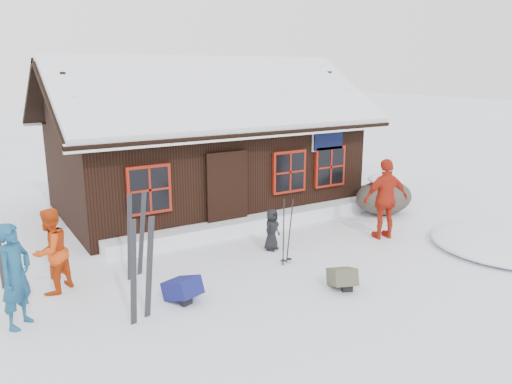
# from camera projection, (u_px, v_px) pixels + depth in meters

# --- Properties ---
(ground) EXTENTS (120.00, 120.00, 0.00)m
(ground) POSITION_uv_depth(u_px,v_px,m) (245.00, 271.00, 10.23)
(ground) COLOR white
(ground) RESTS_ON ground
(mountain_hut) EXTENTS (8.90, 6.09, 4.42)m
(mountain_hut) POSITION_uv_depth(u_px,v_px,m) (204.00, 154.00, 14.74)
(mountain_hut) COLOR black
(mountain_hut) RESTS_ON ground
(snow_drift) EXTENTS (7.60, 0.60, 0.35)m
(snow_drift) POSITION_uv_depth(u_px,v_px,m) (251.00, 223.00, 12.81)
(snow_drift) COLOR white
(snow_drift) RESTS_ON ground
(snow_mounds) EXTENTS (20.60, 13.20, 0.48)m
(snow_mounds) POSITION_uv_depth(u_px,v_px,m) (264.00, 233.00, 12.61)
(snow_mounds) COLOR white
(snow_mounds) RESTS_ON ground
(skier_teal) EXTENTS (0.73, 0.74, 1.73)m
(skier_teal) POSITION_uv_depth(u_px,v_px,m) (16.00, 276.00, 7.83)
(skier_teal) COLOR navy
(skier_teal) RESTS_ON ground
(skier_orange_left) EXTENTS (0.98, 0.96, 1.60)m
(skier_orange_left) POSITION_uv_depth(u_px,v_px,m) (51.00, 251.00, 9.07)
(skier_orange_left) COLOR #C63E0D
(skier_orange_left) RESTS_ON ground
(skier_orange_right) EXTENTS (1.23, 0.75, 1.96)m
(skier_orange_right) POSITION_uv_depth(u_px,v_px,m) (386.00, 199.00, 12.00)
(skier_orange_right) COLOR #AF2512
(skier_orange_right) RESTS_ON ground
(skier_crouched) EXTENTS (0.55, 0.47, 0.96)m
(skier_crouched) POSITION_uv_depth(u_px,v_px,m) (272.00, 230.00, 11.31)
(skier_crouched) COLOR black
(skier_crouched) RESTS_ON ground
(boulder) EXTENTS (1.75, 1.31, 1.03)m
(boulder) POSITION_uv_depth(u_px,v_px,m) (384.00, 196.00, 14.16)
(boulder) COLOR #49433A
(boulder) RESTS_ON ground
(ski_pair_left) EXTENTS (0.53, 0.18, 1.78)m
(ski_pair_left) POSITION_uv_depth(u_px,v_px,m) (142.00, 271.00, 8.06)
(ski_pair_left) COLOR black
(ski_pair_left) RESTS_ON ground
(ski_pair_right) EXTENTS (0.53, 0.22, 1.74)m
(ski_pair_right) POSITION_uv_depth(u_px,v_px,m) (136.00, 237.00, 9.79)
(ski_pair_right) COLOR black
(ski_pair_right) RESTS_ON ground
(ski_poles) EXTENTS (0.26, 0.13, 1.45)m
(ski_poles) POSITION_uv_depth(u_px,v_px,m) (287.00, 233.00, 10.45)
(ski_poles) COLOR black
(ski_poles) RESTS_ON ground
(backpack_blue) EXTENTS (0.63, 0.72, 0.33)m
(backpack_blue) POSITION_uv_depth(u_px,v_px,m) (183.00, 292.00, 8.85)
(backpack_blue) COLOR #141756
(backpack_blue) RESTS_ON ground
(backpack_olive) EXTENTS (0.62, 0.70, 0.32)m
(backpack_olive) POSITION_uv_depth(u_px,v_px,m) (342.00, 281.00, 9.36)
(backpack_olive) COLOR #484A34
(backpack_olive) RESTS_ON ground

